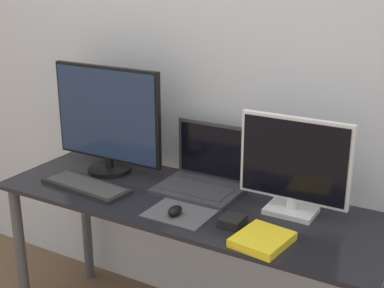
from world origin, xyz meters
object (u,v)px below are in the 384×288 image
object	(u,v)px
monitor_left	(107,120)
book	(262,240)
laptop	(205,173)
power_brick	(232,221)
mouse	(175,211)
monitor_right	(294,166)
keyboard	(86,186)

from	to	relation	value
monitor_left	book	distance (m)	0.94
laptop	power_brick	size ratio (longest dim) A/B	3.86
book	power_brick	bearing A→B (deg)	155.56
monitor_left	power_brick	bearing A→B (deg)	-16.03
laptop	book	size ratio (longest dim) A/B	1.64
monitor_left	book	world-z (taller)	monitor_left
laptop	mouse	xyz separation A→B (m)	(0.04, -0.30, -0.04)
mouse	monitor_right	bearing A→B (deg)	33.89
power_brick	monitor_right	bearing A→B (deg)	54.57
power_brick	monitor_left	bearing A→B (deg)	163.97
mouse	power_brick	size ratio (longest dim) A/B	0.81
laptop	mouse	size ratio (longest dim) A/B	4.79
monitor_left	mouse	bearing A→B (deg)	-26.11
monitor_left	monitor_right	distance (m)	0.87
monitor_right	laptop	bearing A→B (deg)	172.84
laptop	power_brick	bearing A→B (deg)	-45.33
monitor_left	monitor_right	bearing A→B (deg)	0.00
laptop	keyboard	xyz separation A→B (m)	(-0.43, -0.26, -0.06)
laptop	keyboard	size ratio (longest dim) A/B	0.83
mouse	power_brick	distance (m)	0.22
monitor_left	mouse	world-z (taller)	monitor_left
monitor_right	power_brick	bearing A→B (deg)	-125.43
laptop	book	bearing A→B (deg)	-38.99
keyboard	power_brick	xyz separation A→B (m)	(0.69, -0.00, 0.01)
laptop	keyboard	bearing A→B (deg)	-149.46
mouse	laptop	bearing A→B (deg)	96.87
monitor_left	book	xyz separation A→B (m)	(0.87, -0.27, -0.23)
monitor_right	mouse	xyz separation A→B (m)	(-0.37, -0.25, -0.17)
monitor_left	keyboard	xyz separation A→B (m)	(0.03, -0.21, -0.24)
monitor_left	laptop	distance (m)	0.50
mouse	book	bearing A→B (deg)	-4.24
laptop	power_brick	xyz separation A→B (m)	(0.26, -0.26, -0.05)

